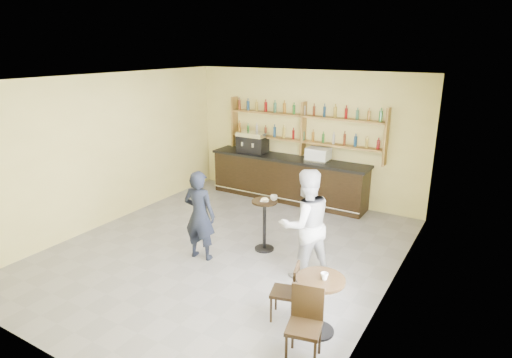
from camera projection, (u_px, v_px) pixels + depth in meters
The scene contains 23 objects.
floor at pixel (225, 251), 8.14m from camera, with size 7.00×7.00×0.00m, color slate.
ceiling at pixel (221, 79), 7.18m from camera, with size 7.00×7.00×0.00m, color white.
wall_back at pixel (305, 136), 10.53m from camera, with size 7.00×7.00×0.00m, color #F3E68A.
wall_front at pixel (44, 245), 4.79m from camera, with size 7.00×7.00×0.00m, color #F3E68A.
wall_left at pixel (108, 150), 9.13m from camera, with size 7.00×7.00×0.00m, color #F3E68A.
wall_right at pixel (393, 200), 6.19m from camera, with size 7.00×7.00×0.00m, color #F3E68A.
window_pane at pixel (369, 221), 5.18m from camera, with size 2.00×2.00×0.00m, color white.
window_frame at pixel (368, 221), 5.18m from camera, with size 0.04×1.70×2.10m, color black, non-canonical shape.
shelf_unit at pixel (303, 129), 10.36m from camera, with size 4.00×0.26×1.40m, color brown, non-canonical shape.
liquor_bottles at pixel (304, 122), 10.31m from camera, with size 3.68×0.10×1.00m, color #8C5919, non-canonical shape.
bar_counter at pixel (288, 179), 10.69m from camera, with size 4.08×0.80×1.10m, color black, non-canonical shape.
espresso_machine at pixel (253, 142), 10.95m from camera, with size 0.73×0.47×0.52m, color black, non-canonical shape.
pastry_case at pixel (318, 155), 10.09m from camera, with size 0.54×0.44×0.33m, color silver, non-canonical shape.
pedestal_table at pixel (264, 225), 8.05m from camera, with size 0.48×0.48×0.99m, color black, non-canonical shape.
napkin at pixel (265, 201), 7.90m from camera, with size 0.15×0.15×0.00m, color white.
donut at pixel (265, 200), 7.88m from camera, with size 0.13×0.13×0.05m, color #E2B552.
cup_pedestal at pixel (274, 198), 7.90m from camera, with size 0.13×0.13×0.10m, color white.
man_main at pixel (200, 215), 7.65m from camera, with size 0.61×0.40×1.66m, color black.
cafe_table at pixel (319, 306), 5.71m from camera, with size 0.65×0.65×0.82m, color black, non-canonical shape.
cup_cafe at pixel (324, 276), 5.55m from camera, with size 0.10×0.10×0.09m, color white.
chair_west at pixel (284, 291), 6.02m from camera, with size 0.37×0.37×0.85m, color black, non-canonical shape.
chair_south at pixel (304, 327), 5.18m from camera, with size 0.41×0.41×0.94m, color black, non-canonical shape.
patron_second at pixel (305, 224), 6.99m from camera, with size 0.91×0.71×1.88m, color #AFB0B5.
Camera 1 is at (4.28, -6.02, 3.73)m, focal length 30.00 mm.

